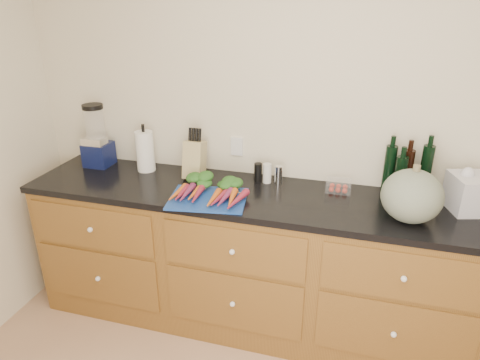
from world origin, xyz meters
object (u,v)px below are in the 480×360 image
(paper_towel, at_px, (145,151))
(tomato_box, at_px, (339,186))
(cutting_board, at_px, (208,199))
(squash, at_px, (412,196))
(blender_appliance, at_px, (97,139))
(knife_block, at_px, (195,160))
(carrots, at_px, (211,190))

(paper_towel, height_order, tomato_box, paper_towel)
(cutting_board, distance_m, squash, 1.10)
(blender_appliance, relative_size, knife_block, 1.78)
(knife_block, bearing_deg, squash, -10.69)
(tomato_box, bearing_deg, blender_appliance, -179.57)
(carrots, xyz_separation_m, paper_towel, (-0.55, 0.27, 0.10))
(carrots, relative_size, paper_towel, 1.61)
(cutting_board, xyz_separation_m, carrots, (0.00, 0.05, 0.03))
(paper_towel, relative_size, tomato_box, 1.84)
(carrots, height_order, squash, squash)
(carrots, height_order, paper_towel, paper_towel)
(blender_appliance, bearing_deg, tomato_box, 0.43)
(tomato_box, bearing_deg, squash, -35.89)
(knife_block, bearing_deg, cutting_board, -56.89)
(carrots, relative_size, tomato_box, 2.96)
(blender_appliance, bearing_deg, squash, -7.42)
(cutting_board, height_order, paper_towel, paper_towel)
(carrots, xyz_separation_m, tomato_box, (0.72, 0.28, -0.00))
(blender_appliance, xyz_separation_m, paper_towel, (0.36, 0.00, -0.05))
(paper_towel, bearing_deg, tomato_box, 0.45)
(cutting_board, relative_size, carrots, 1.01)
(carrots, bearing_deg, blender_appliance, 163.58)
(knife_block, relative_size, tomato_box, 1.63)
(squash, relative_size, tomato_box, 2.11)
(carrots, xyz_separation_m, blender_appliance, (-0.91, 0.27, 0.15))
(squash, relative_size, blender_appliance, 0.73)
(carrots, height_order, tomato_box, carrots)
(carrots, distance_m, knife_block, 0.33)
(squash, distance_m, tomato_box, 0.48)
(knife_block, bearing_deg, tomato_box, 1.89)
(squash, height_order, blender_appliance, blender_appliance)
(squash, distance_m, paper_towel, 1.67)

